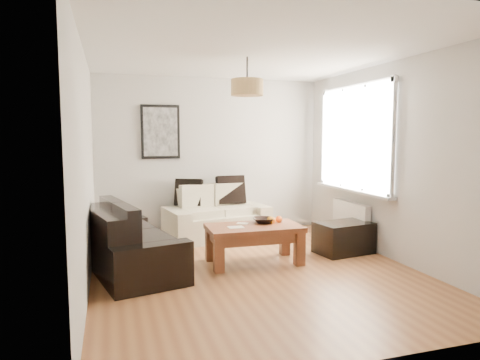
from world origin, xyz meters
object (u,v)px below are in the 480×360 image
object	(u,v)px
loveseat_cream	(217,213)
sofa_leather	(131,240)
coffee_table	(254,244)
ottoman	(344,238)

from	to	relation	value
loveseat_cream	sofa_leather	size ratio (longest dim) A/B	0.90
loveseat_cream	coffee_table	bearing A→B (deg)	-94.77
loveseat_cream	ottoman	bearing A→B (deg)	-53.14
coffee_table	ottoman	size ratio (longest dim) A/B	1.58
loveseat_cream	ottoman	distance (m)	2.05
sofa_leather	ottoman	size ratio (longest dim) A/B	2.34
ottoman	loveseat_cream	bearing A→B (deg)	136.40
sofa_leather	ottoman	xyz separation A→B (m)	(2.88, -0.06, -0.17)
loveseat_cream	ottoman	xyz separation A→B (m)	(1.48, -1.41, -0.18)
sofa_leather	ottoman	distance (m)	2.89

